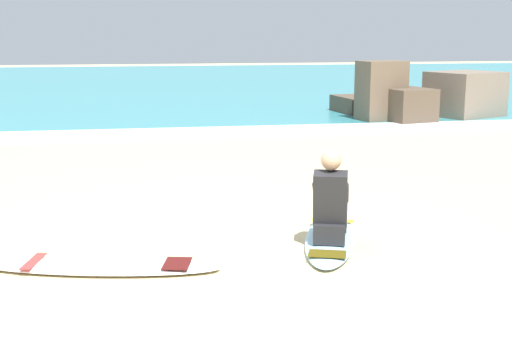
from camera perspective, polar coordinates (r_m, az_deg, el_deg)
The scene contains 7 objects.
ground_plane at distance 7.49m, azimuth -3.23°, elevation -5.70°, with size 80.00×80.00×0.00m, color #CCB584.
sea at distance 28.54m, azimuth -8.32°, elevation 6.97°, with size 80.00×28.00×0.10m, color teal.
breaking_foam at distance 14.92m, azimuth -6.69°, elevation 3.07°, with size 80.00×0.90×0.11m, color white.
surfboard_main at distance 7.46m, azimuth 6.10°, elevation -5.53°, with size 1.14×2.09×0.08m.
surfer_seated at distance 7.21m, azimuth 6.11°, elevation -2.82°, with size 0.53×0.77×0.95m.
surfboard_spare_near at distance 6.73m, azimuth -12.61°, elevation -7.63°, with size 2.32×1.01×0.08m.
rock_outcrop_distant at distance 17.68m, azimuth 13.20°, elevation 5.63°, with size 3.97×3.40×1.49m.
Camera 1 is at (-0.82, -7.11, 2.20)m, focal length 48.86 mm.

